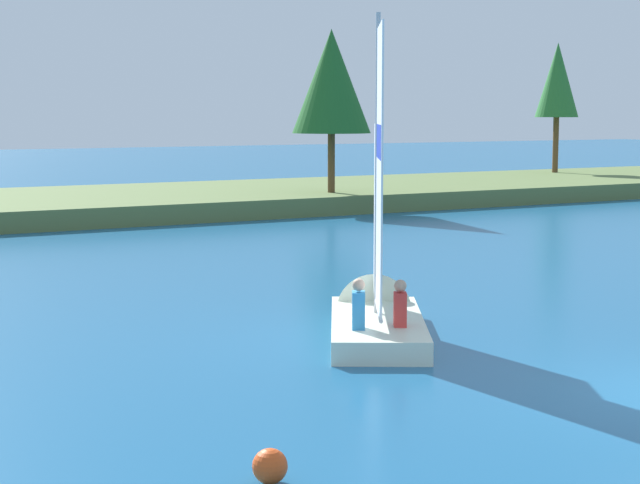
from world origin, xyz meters
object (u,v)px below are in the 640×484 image
at_px(channel_buoy, 270,466).
at_px(sailboat, 375,306).
at_px(shoreline_tree_midright, 331,82).
at_px(shoreline_tree_right, 557,81).

bearing_deg(channel_buoy, sailboat, 49.75).
relative_size(shoreline_tree_midright, sailboat, 1.05).
xyz_separation_m(shoreline_tree_midright, shoreline_tree_right, (16.88, 6.17, 0.44)).
xyz_separation_m(shoreline_tree_midright, channel_buoy, (-15.57, -25.77, -4.75)).
height_order(shoreline_tree_midright, sailboat, shoreline_tree_midright).
relative_size(shoreline_tree_right, sailboat, 1.12).
bearing_deg(channel_buoy, shoreline_tree_midright, 58.86).
bearing_deg(shoreline_tree_midright, sailboat, -117.98).
bearing_deg(shoreline_tree_right, shoreline_tree_midright, -159.93).
distance_m(shoreline_tree_midright, shoreline_tree_right, 17.98).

